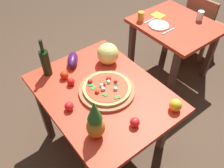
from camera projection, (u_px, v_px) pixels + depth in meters
name	position (u px, v px, depth m)	size (l,w,h in m)	color
ground_plane	(104.00, 141.00, 2.38)	(10.00, 10.00, 0.00)	#4C3828
display_table	(103.00, 99.00, 1.94)	(1.13, 0.87, 0.72)	brown
background_table	(174.00, 33.00, 2.69)	(0.88, 0.76, 0.72)	brown
dining_chair	(201.00, 23.00, 3.06)	(0.42, 0.42, 0.85)	brown
pizza_board	(107.00, 90.00, 1.86)	(0.45, 0.45, 0.03)	brown
pizza	(107.00, 88.00, 1.84)	(0.38, 0.38, 0.06)	#DCAE5C
wine_bottle	(45.00, 62.00, 1.93)	(0.08, 0.08, 0.33)	black
pineapple_left	(95.00, 122.00, 1.48)	(0.12, 0.12, 0.33)	#C3882B
melon	(108.00, 54.00, 2.06)	(0.19, 0.19, 0.19)	#E6E174
bell_pepper	(176.00, 105.00, 1.71)	(0.09, 0.09, 0.10)	yellow
eggplant	(73.00, 60.00, 2.08)	(0.20, 0.09, 0.09)	#3E1449
tomato_beside_pepper	(69.00, 106.00, 1.72)	(0.07, 0.07, 0.07)	red
tomato_at_corner	(71.00, 82.00, 1.90)	(0.06, 0.06, 0.06)	red
tomato_by_bottle	(135.00, 122.00, 1.61)	(0.07, 0.07, 0.07)	red
tomato_near_board	(64.00, 75.00, 1.95)	(0.07, 0.07, 0.07)	red
drinking_glass_juice	(141.00, 16.00, 2.61)	(0.07, 0.07, 0.10)	gold
drinking_glass_water	(200.00, 16.00, 2.62)	(0.07, 0.07, 0.11)	silver
dinner_plate	(159.00, 25.00, 2.56)	(0.22, 0.22, 0.02)	white
fork_utensil	(150.00, 20.00, 2.64)	(0.02, 0.18, 0.01)	silver
knife_utensil	(168.00, 31.00, 2.48)	(0.02, 0.18, 0.01)	silver
napkin_folded	(158.00, 15.00, 2.73)	(0.14, 0.12, 0.01)	yellow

